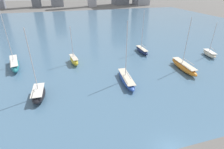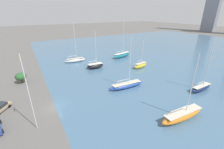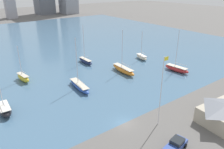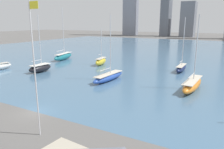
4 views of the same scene
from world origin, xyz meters
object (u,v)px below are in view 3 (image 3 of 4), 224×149
flag_pole (161,90)px  sailboat_cream (142,57)px  sailboat_red (177,69)px  parked_pickup_blue (176,145)px  sailboat_blue (79,86)px  sailboat_yellow (23,78)px  sailboat_black (4,109)px  sailboat_navy (85,61)px  sailboat_orange (123,70)px

flag_pole → sailboat_cream: (25.29, 31.03, -6.59)m
sailboat_red → parked_pickup_blue: size_ratio=2.41×
sailboat_blue → sailboat_cream: (30.11, 7.80, 0.05)m
flag_pole → sailboat_blue: size_ratio=1.03×
sailboat_yellow → sailboat_black: size_ratio=0.74×
sailboat_yellow → sailboat_navy: (21.85, 2.58, -0.17)m
flag_pole → sailboat_yellow: size_ratio=1.37×
sailboat_black → parked_pickup_blue: bearing=-52.5°
flag_pole → sailboat_orange: 28.29m
flag_pole → sailboat_black: (-23.45, 22.08, -6.43)m
sailboat_blue → sailboat_navy: size_ratio=1.03×
parked_pickup_blue → sailboat_yellow: bearing=-174.5°
sailboat_blue → parked_pickup_blue: size_ratio=2.48×
flag_pole → sailboat_cream: flag_pole is taller
flag_pole → sailboat_orange: bearing=65.1°
sailboat_navy → sailboat_yellow: bearing=-173.8°
sailboat_red → sailboat_blue: bearing=161.2°
sailboat_red → parked_pickup_blue: (-28.87, -22.37, -0.07)m
flag_pole → sailboat_orange: (11.61, 24.98, -6.47)m
sailboat_cream → sailboat_red: 15.31m
sailboat_navy → sailboat_red: 30.64m
flag_pole → sailboat_cream: size_ratio=1.37×
sailboat_blue → sailboat_orange: sailboat_blue is taller
flag_pole → parked_pickup_blue: 9.87m
sailboat_black → sailboat_navy: bearing=32.4°
sailboat_yellow → sailboat_orange: sailboat_orange is taller
sailboat_yellow → sailboat_navy: sailboat_navy is taller
sailboat_cream → sailboat_black: (-48.74, -8.95, 0.16)m
sailboat_yellow → sailboat_blue: bearing=-61.8°
sailboat_navy → sailboat_orange: sailboat_orange is taller
sailboat_navy → sailboat_black: 34.78m
sailboat_cream → sailboat_navy: (-18.70, 8.58, 0.02)m
sailboat_yellow → sailboat_red: (41.05, -21.30, -0.15)m
parked_pickup_blue → sailboat_blue: bearing=173.2°
sailboat_black → sailboat_yellow: bearing=63.5°
sailboat_orange → sailboat_yellow: bearing=159.0°
sailboat_yellow → sailboat_red: sailboat_red is taller
sailboat_yellow → sailboat_orange: 29.45m
sailboat_yellow → flag_pole: bearing=-76.5°
sailboat_yellow → sailboat_orange: bearing=-33.1°
sailboat_yellow → sailboat_cream: (40.55, -6.00, -0.19)m
sailboat_yellow → sailboat_navy: bearing=-2.2°
sailboat_navy → sailboat_black: sailboat_black is taller
sailboat_blue → sailboat_red: size_ratio=1.03×
sailboat_cream → sailboat_yellow: bearing=-175.4°
sailboat_black → sailboat_orange: size_ratio=1.03×
sailboat_cream → sailboat_red: sailboat_red is taller
sailboat_blue → sailboat_black: size_ratio=0.99×
sailboat_red → parked_pickup_blue: sailboat_red is taller
flag_pole → sailboat_cream: bearing=50.8°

